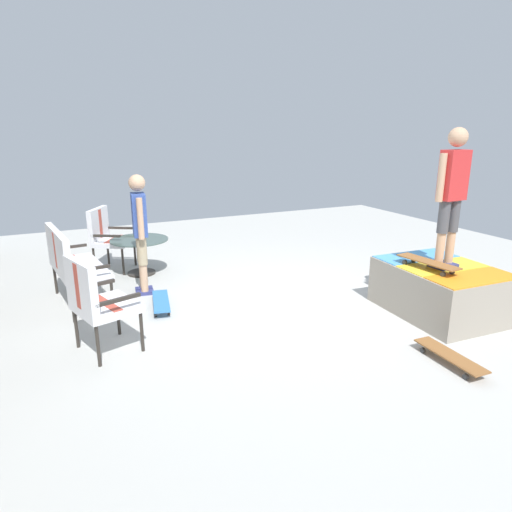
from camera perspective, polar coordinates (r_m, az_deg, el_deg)
The scene contains 11 objects.
ground_plane at distance 6.08m, azimuth 3.23°, elevation -6.37°, with size 12.00×12.00×0.10m, color #B2B2AD.
skate_ramp at distance 6.11m, azimuth 22.55°, elevation -3.91°, with size 1.50×1.99×0.62m.
patio_bench at distance 6.26m, azimuth -22.53°, elevation -0.50°, with size 1.31×0.71×1.02m.
patio_chair_near_house at distance 7.68m, azimuth -18.43°, elevation 2.76°, with size 0.81×0.79×1.02m.
patio_chair_by_wall at distance 4.82m, azimuth -19.77°, elevation -4.95°, with size 0.75×0.71×1.02m.
patio_table at distance 7.35m, azimuth -14.50°, elevation 0.83°, with size 0.90×0.90×0.57m.
person_watching at distance 6.35m, azimuth -14.51°, elevation 3.71°, with size 0.48×0.27×1.66m.
person_skater at distance 5.74m, azimuth 23.60°, elevation 7.81°, with size 0.25×0.48×1.64m.
skateboard_by_bench at distance 5.99m, azimuth -11.95°, elevation -5.67°, with size 0.82×0.35×0.10m.
skateboard_spare at distance 4.93m, azimuth 23.36°, elevation -11.56°, with size 0.81×0.24×0.10m.
skateboard_on_ramp at distance 5.76m, azimuth 20.96°, elevation -0.75°, with size 0.82×0.27×0.10m.
Camera 1 is at (-4.94, 2.70, 2.25)m, focal length 31.55 mm.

